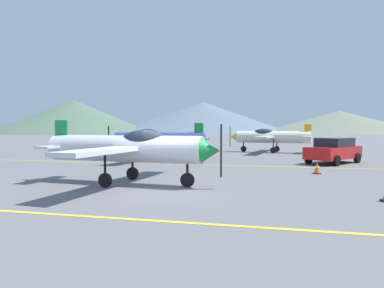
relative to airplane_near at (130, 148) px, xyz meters
name	(u,v)px	position (x,y,z in m)	size (l,w,h in m)	color
ground_plane	(166,188)	(1.71, -0.69, -1.45)	(400.00, 400.00, 0.00)	slate
apron_line_near	(110,218)	(1.71, -5.22, -1.45)	(80.00, 0.16, 0.01)	yellow
apron_line_far	(209,165)	(1.71, 7.82, -1.45)	(80.00, 0.16, 0.01)	yellow
airplane_near	(130,148)	(0.00, 0.00, 0.00)	(7.52, 8.64, 2.58)	silver
airplane_mid	(154,139)	(-2.67, 10.41, 0.00)	(7.53, 8.64, 2.58)	#33478C
airplane_far	(270,137)	(5.02, 20.16, 0.00)	(7.53, 8.64, 2.58)	silver
car_sedan	(334,150)	(9.20, 10.78, -0.61)	(3.91, 4.57, 1.62)	red
traffic_cone_front	(317,168)	(7.63, 5.06, -1.17)	(0.36, 0.36, 0.59)	black
hill_left	(74,117)	(-74.02, 115.32, 5.24)	(63.50, 63.50, 13.39)	#4C6651
hill_centerleft	(202,118)	(-26.25, 138.75, 5.25)	(75.83, 75.83, 13.41)	slate
hill_centerright	(339,122)	(28.91, 138.14, 3.04)	(63.94, 63.94, 8.98)	slate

